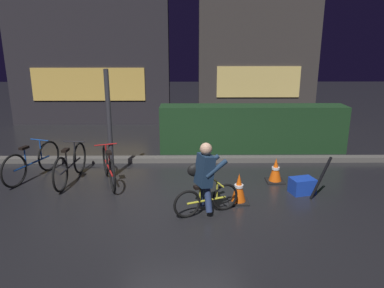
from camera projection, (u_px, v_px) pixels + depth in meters
name	position (u px, v px, depth m)	size (l,w,h in m)	color
ground_plane	(181.00, 200.00, 6.65)	(40.00, 40.00, 0.00)	black
sidewalk_curb	(183.00, 159.00, 8.75)	(12.00, 0.24, 0.12)	#56544F
hedge_row	(252.00, 128.00, 9.48)	(4.80, 0.70, 1.21)	#19381C
storefront_left	(89.00, 60.00, 12.27)	(5.44, 0.54, 4.39)	#262328
storefront_right	(258.00, 60.00, 13.01)	(4.26, 0.54, 4.30)	#383330
street_post	(109.00, 125.00, 7.48)	(0.10, 0.10, 2.28)	#2D2D33
parked_bike_leftmost	(32.00, 162.00, 7.61)	(0.61, 1.62, 0.78)	black
parked_bike_left_mid	(71.00, 165.00, 7.44)	(0.46, 1.72, 0.79)	black
parked_bike_center_left	(109.00, 167.00, 7.36)	(0.61, 1.57, 0.76)	black
traffic_cone_near	(239.00, 189.00, 6.49)	(0.36, 0.36, 0.55)	black
traffic_cone_far	(276.00, 170.00, 7.45)	(0.36, 0.36, 0.51)	black
blue_crate	(302.00, 186.00, 6.92)	(0.44, 0.32, 0.30)	#193DB7
cyclist	(205.00, 179.00, 5.97)	(1.11, 0.54, 1.25)	black
closed_umbrella	(321.00, 178.00, 6.61)	(0.05, 0.05, 0.85)	black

